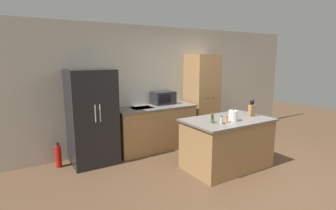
# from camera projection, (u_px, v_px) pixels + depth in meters

# --- Properties ---
(ground_plane) EXTENTS (14.00, 14.00, 0.00)m
(ground_plane) POSITION_uv_depth(u_px,v_px,m) (250.00, 175.00, 4.37)
(ground_plane) COLOR brown
(wall_back) EXTENTS (7.20, 0.06, 2.60)m
(wall_back) POSITION_uv_depth(u_px,v_px,m) (174.00, 85.00, 6.09)
(wall_back) COLOR beige
(wall_back) RESTS_ON ground_plane
(refrigerator) EXTENTS (0.80, 0.75, 1.74)m
(refrigerator) POSITION_uv_depth(u_px,v_px,m) (92.00, 117.00, 4.78)
(refrigerator) COLOR black
(refrigerator) RESTS_ON ground_plane
(back_counter) EXTENTS (1.74, 0.68, 0.93)m
(back_counter) POSITION_uv_depth(u_px,v_px,m) (155.00, 128.00, 5.58)
(back_counter) COLOR #9E7547
(back_counter) RESTS_ON ground_plane
(pantry_cabinet) EXTENTS (0.65, 0.63, 2.01)m
(pantry_cabinet) POSITION_uv_depth(u_px,v_px,m) (202.00, 98.00, 6.15)
(pantry_cabinet) COLOR #9E7547
(pantry_cabinet) RESTS_ON ground_plane
(kitchen_island) EXTENTS (1.52, 0.94, 0.89)m
(kitchen_island) POSITION_uv_depth(u_px,v_px,m) (227.00, 143.00, 4.64)
(kitchen_island) COLOR #9E7547
(kitchen_island) RESTS_ON ground_plane
(microwave) EXTENTS (0.48, 0.34, 0.28)m
(microwave) POSITION_uv_depth(u_px,v_px,m) (163.00, 98.00, 5.73)
(microwave) COLOR #232326
(microwave) RESTS_ON back_counter
(knife_block) EXTENTS (0.12, 0.07, 0.31)m
(knife_block) POSITION_uv_depth(u_px,v_px,m) (252.00, 110.00, 4.75)
(knife_block) COLOR #9E7547
(knife_block) RESTS_ON kitchen_island
(spice_bottle_tall_dark) EXTENTS (0.04, 0.04, 0.09)m
(spice_bottle_tall_dark) POSITION_uv_depth(u_px,v_px,m) (213.00, 121.00, 4.25)
(spice_bottle_tall_dark) COLOR #337033
(spice_bottle_tall_dark) RESTS_ON kitchen_island
(spice_bottle_short_red) EXTENTS (0.04, 0.04, 0.11)m
(spice_bottle_short_red) POSITION_uv_depth(u_px,v_px,m) (227.00, 119.00, 4.31)
(spice_bottle_short_red) COLOR orange
(spice_bottle_short_red) RESTS_ON kitchen_island
(spice_bottle_amber_oil) EXTENTS (0.05, 0.05, 0.16)m
(spice_bottle_amber_oil) POSITION_uv_depth(u_px,v_px,m) (212.00, 118.00, 4.30)
(spice_bottle_amber_oil) COLOR #563319
(spice_bottle_amber_oil) RESTS_ON kitchen_island
(spice_bottle_green_herb) EXTENTS (0.04, 0.04, 0.14)m
(spice_bottle_green_herb) POSITION_uv_depth(u_px,v_px,m) (221.00, 120.00, 4.19)
(spice_bottle_green_herb) COLOR beige
(spice_bottle_green_herb) RESTS_ON kitchen_island
(spice_bottle_pale_salt) EXTENTS (0.04, 0.04, 0.12)m
(spice_bottle_pale_salt) POSITION_uv_depth(u_px,v_px,m) (221.00, 120.00, 4.25)
(spice_bottle_pale_salt) COLOR #337033
(spice_bottle_pale_salt) RESTS_ON kitchen_island
(kettle) EXTENTS (0.15, 0.15, 0.21)m
(kettle) POSITION_uv_depth(u_px,v_px,m) (233.00, 116.00, 4.39)
(kettle) COLOR white
(kettle) RESTS_ON kitchen_island
(fire_extinguisher) EXTENTS (0.10, 0.10, 0.46)m
(fire_extinguisher) POSITION_uv_depth(u_px,v_px,m) (58.00, 156.00, 4.67)
(fire_extinguisher) COLOR red
(fire_extinguisher) RESTS_ON ground_plane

